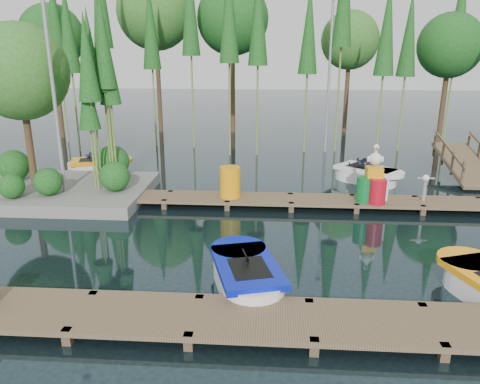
# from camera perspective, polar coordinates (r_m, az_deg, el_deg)

# --- Properties ---
(ground_plane) EXTENTS (90.00, 90.00, 0.00)m
(ground_plane) POSITION_cam_1_polar(r_m,az_deg,el_deg) (13.05, -2.35, -5.23)
(ground_plane) COLOR #1B2D33
(near_dock) EXTENTS (18.00, 1.50, 0.50)m
(near_dock) POSITION_cam_1_polar(r_m,az_deg,el_deg) (8.97, -5.59, -14.93)
(near_dock) COLOR brown
(near_dock) RESTS_ON ground
(far_dock) EXTENTS (15.00, 1.20, 0.50)m
(far_dock) POSITION_cam_1_polar(r_m,az_deg,el_deg) (15.24, 2.40, -0.91)
(far_dock) COLOR brown
(far_dock) RESTS_ON ground
(island) EXTENTS (6.20, 4.20, 6.75)m
(island) POSITION_cam_1_polar(r_m,az_deg,el_deg) (17.17, -22.93, 9.94)
(island) COLOR slate
(island) RESTS_ON ground
(tree_screen) EXTENTS (34.42, 18.53, 10.31)m
(tree_screen) POSITION_cam_1_polar(r_m,az_deg,el_deg) (22.84, -4.90, 20.13)
(tree_screen) COLOR #47321E
(tree_screen) RESTS_ON ground
(lamp_island) EXTENTS (0.30, 0.30, 7.25)m
(lamp_island) POSITION_cam_1_polar(r_m,az_deg,el_deg) (16.03, -22.04, 13.49)
(lamp_island) COLOR gray
(lamp_island) RESTS_ON ground
(lamp_rear) EXTENTS (0.30, 0.30, 7.25)m
(lamp_rear) POSITION_cam_1_polar(r_m,az_deg,el_deg) (23.13, 10.90, 15.26)
(lamp_rear) COLOR gray
(lamp_rear) RESTS_ON ground
(ramp) EXTENTS (1.50, 3.94, 1.49)m
(ramp) POSITION_cam_1_polar(r_m,az_deg,el_deg) (20.47, 25.80, 3.17)
(ramp) COLOR brown
(ramp) RESTS_ON ground
(boat_blue) EXTENTS (1.98, 3.05, 0.95)m
(boat_blue) POSITION_cam_1_polar(r_m,az_deg,el_deg) (10.26, 0.77, -10.17)
(boat_blue) COLOR white
(boat_blue) RESTS_ON ground
(boat_yellow_far) EXTENTS (2.83, 1.87, 1.30)m
(boat_yellow_far) POSITION_cam_1_polar(r_m,az_deg,el_deg) (20.18, -16.88, 3.08)
(boat_yellow_far) COLOR white
(boat_yellow_far) RESTS_ON ground
(boat_white_far) EXTENTS (2.87, 2.73, 1.30)m
(boat_white_far) POSITION_cam_1_polar(r_m,az_deg,el_deg) (18.56, 15.17, 2.05)
(boat_white_far) COLOR white
(boat_white_far) RESTS_ON ground
(yellow_barrel) EXTENTS (0.67, 0.67, 1.00)m
(yellow_barrel) POSITION_cam_1_polar(r_m,az_deg,el_deg) (15.13, -1.21, 1.22)
(yellow_barrel) COLOR #F99B0D
(yellow_barrel) RESTS_ON far_dock
(drum_cluster) EXTENTS (1.06, 0.97, 1.83)m
(drum_cluster) POSITION_cam_1_polar(r_m,az_deg,el_deg) (15.26, 16.04, 0.82)
(drum_cluster) COLOR #0B6628
(drum_cluster) RESTS_ON far_dock
(seagull_post) EXTENTS (0.54, 0.29, 0.86)m
(seagull_post) POSITION_cam_1_polar(r_m,az_deg,el_deg) (15.80, 21.66, 0.98)
(seagull_post) COLOR gray
(seagull_post) RESTS_ON far_dock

